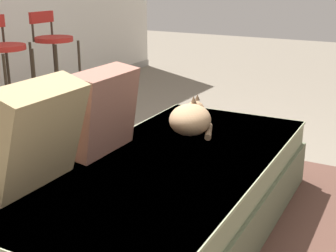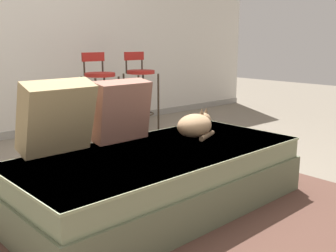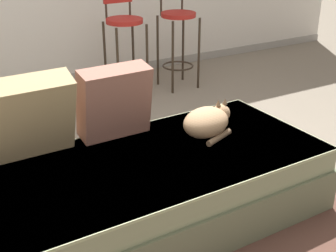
% 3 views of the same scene
% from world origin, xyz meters
% --- Properties ---
extents(ground_plane, '(16.00, 16.00, 0.00)m').
position_xyz_m(ground_plane, '(0.00, 0.00, 0.00)').
color(ground_plane, slate).
rests_on(ground_plane, ground).
extents(area_rug, '(2.66, 2.03, 0.01)m').
position_xyz_m(area_rug, '(0.00, -0.70, 0.00)').
color(area_rug, brown).
rests_on(area_rug, ground).
extents(couch, '(1.98, 0.98, 0.40)m').
position_xyz_m(couch, '(0.00, -0.40, 0.21)').
color(couch, '#636B50').
rests_on(couch, ground).
extents(throw_pillow_corner, '(0.45, 0.30, 0.47)m').
position_xyz_m(throw_pillow_corner, '(-0.55, -0.05, 0.64)').
color(throw_pillow_corner, tan).
rests_on(throw_pillow_corner, couch).
extents(throw_pillow_middle, '(0.42, 0.22, 0.43)m').
position_xyz_m(throw_pillow_middle, '(-0.06, -0.04, 0.62)').
color(throw_pillow_middle, '#936051').
rests_on(throw_pillow_middle, couch).
extents(cat, '(0.39, 0.34, 0.20)m').
position_xyz_m(cat, '(0.42, -0.30, 0.49)').
color(cat, tan).
rests_on(cat, couch).
extents(bar_stool_near_window, '(0.34, 0.34, 0.97)m').
position_xyz_m(bar_stool_near_window, '(0.74, 1.54, 0.59)').
color(bar_stool_near_window, '#2D2319').
rests_on(bar_stool_near_window, ground).
extents(bar_stool_by_doorway, '(0.34, 0.34, 0.97)m').
position_xyz_m(bar_stool_by_doorway, '(1.31, 1.54, 0.58)').
color(bar_stool_by_doorway, '#2D2319').
rests_on(bar_stool_by_doorway, ground).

